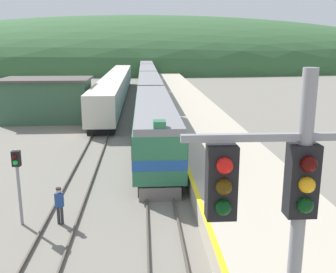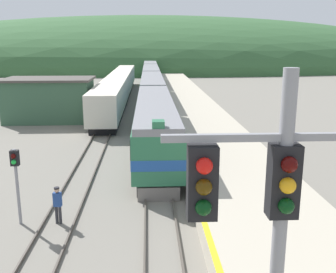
{
  "view_description": "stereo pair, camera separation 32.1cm",
  "coord_description": "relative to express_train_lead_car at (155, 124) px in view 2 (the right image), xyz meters",
  "views": [
    {
      "loc": [
        -0.81,
        -3.17,
        8.23
      ],
      "look_at": [
        0.74,
        21.33,
        2.33
      ],
      "focal_mm": 42.0,
      "sensor_mm": 36.0,
      "label": 1
    },
    {
      "loc": [
        -0.49,
        -3.19,
        8.23
      ],
      "look_at": [
        0.74,
        21.33,
        2.33
      ],
      "focal_mm": 42.0,
      "sensor_mm": 36.0,
      "label": 2
    }
  ],
  "objects": [
    {
      "name": "track_main",
      "position": [
        0.0,
        43.82,
        -2.08
      ],
      "size": [
        1.52,
        180.0,
        0.16
      ],
      "color": "#4C443D",
      "rests_on": "ground"
    },
    {
      "name": "track_siding",
      "position": [
        -4.72,
        43.82,
        -2.08
      ],
      "size": [
        1.52,
        180.0,
        0.16
      ],
      "color": "#4C443D",
      "rests_on": "ground"
    },
    {
      "name": "platform",
      "position": [
        4.69,
        23.82,
        -1.64
      ],
      "size": [
        6.14,
        140.0,
        1.03
      ],
      "color": "#B2A893",
      "rests_on": "ground"
    },
    {
      "name": "distant_hills",
      "position": [
        0.0,
        112.04,
        -2.16
      ],
      "size": [
        213.13,
        95.91,
        34.24
      ],
      "color": "#335B33",
      "rests_on": "ground"
    },
    {
      "name": "station_shed",
      "position": [
        -11.04,
        12.88,
        0.14
      ],
      "size": [
        9.27,
        5.86,
        4.56
      ],
      "color": "#385B42",
      "rests_on": "ground"
    },
    {
      "name": "express_train_lead_car",
      "position": [
        0.0,
        0.0,
        0.0
      ],
      "size": [
        2.94,
        20.37,
        4.3
      ],
      "color": "black",
      "rests_on": "ground"
    },
    {
      "name": "carriage_second",
      "position": [
        0.0,
        21.15,
        -0.01
      ],
      "size": [
        2.93,
        19.69,
        3.94
      ],
      "color": "black",
      "rests_on": "ground"
    },
    {
      "name": "carriage_third",
      "position": [
        0.0,
        41.72,
        -0.01
      ],
      "size": [
        2.93,
        19.69,
        3.94
      ],
      "color": "black",
      "rests_on": "ground"
    },
    {
      "name": "carriage_fourth",
      "position": [
        0.0,
        62.29,
        -0.01
      ],
      "size": [
        2.93,
        19.69,
        3.94
      ],
      "color": "black",
      "rests_on": "ground"
    },
    {
      "name": "carriage_fifth",
      "position": [
        0.0,
        82.87,
        -0.01
      ],
      "size": [
        2.93,
        19.69,
        3.94
      ],
      "color": "black",
      "rests_on": "ground"
    },
    {
      "name": "siding_train",
      "position": [
        -4.72,
        27.73,
        -0.23
      ],
      "size": [
        2.9,
        46.41,
        3.73
      ],
      "color": "black",
      "rests_on": "ground"
    },
    {
      "name": "signal_mast_main",
      "position": [
        1.31,
        -24.47,
        3.3
      ],
      "size": [
        3.3,
        0.42,
        7.92
      ],
      "color": "gray",
      "rests_on": "ground"
    },
    {
      "name": "signal_post_siding",
      "position": [
        -6.51,
        -12.22,
        0.44
      ],
      "size": [
        0.36,
        0.42,
        3.6
      ],
      "color": "gray",
      "rests_on": "ground"
    },
    {
      "name": "track_worker",
      "position": [
        -4.73,
        -12.26,
        -1.13
      ],
      "size": [
        0.4,
        0.28,
        1.79
      ],
      "color": "#2D2D33",
      "rests_on": "ground"
    }
  ]
}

